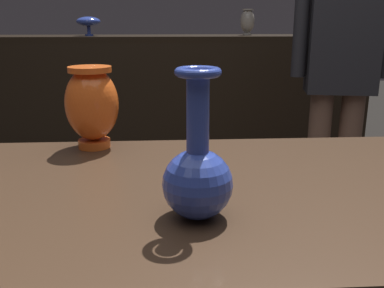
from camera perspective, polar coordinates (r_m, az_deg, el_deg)
name	(u,v)px	position (r m, az deg, el deg)	size (l,w,h in m)	color
back_display_shelf	(171,109)	(3.00, -2.78, 4.57)	(2.60, 0.40, 0.99)	black
vase_centerpiece	(198,173)	(0.66, 0.74, -3.88)	(0.11, 0.11, 0.23)	#2D429E
vase_tall_behind	(92,104)	(1.04, -13.02, 5.13)	(0.12, 0.12, 0.19)	#E55B1E
shelf_vase_right	(247,21)	(3.03, 7.30, 15.74)	(0.09, 0.09, 0.17)	gray
shelf_vase_left	(88,22)	(2.95, -13.46, 15.34)	(0.15, 0.15, 0.12)	#2D429E
shelf_vase_far_right	(326,20)	(3.13, 17.19, 15.33)	(0.11, 0.11, 0.18)	#477A38
visitor_near_right	(341,64)	(2.22, 19.02, 9.94)	(0.46, 0.24, 1.52)	brown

